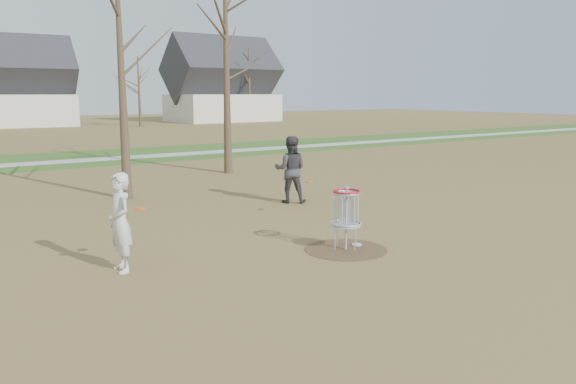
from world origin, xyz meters
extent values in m
plane|color=brown|center=(0.00, 0.00, 0.00)|extent=(160.00, 160.00, 0.00)
cube|color=#2D5119|center=(0.00, 21.00, 0.01)|extent=(160.00, 8.00, 0.01)
cube|color=#9E9E99|center=(0.00, 20.00, 0.01)|extent=(160.00, 1.50, 0.01)
cylinder|color=#47331E|center=(0.00, 0.00, 0.01)|extent=(1.80, 1.80, 0.01)
imported|color=silver|center=(-4.49, 1.23, 0.95)|extent=(0.47, 0.70, 1.89)
imported|color=#37353B|center=(2.01, 5.09, 1.03)|extent=(1.27, 1.22, 2.06)
cylinder|color=silver|center=(0.43, 0.13, 0.02)|extent=(0.22, 0.22, 0.02)
cylinder|color=orange|center=(1.20, 2.99, 1.00)|extent=(0.23, 0.22, 0.08)
cylinder|color=#FF470D|center=(-4.14, 1.09, 1.20)|extent=(0.22, 0.22, 0.02)
cylinder|color=#9EA3AD|center=(0.00, 0.00, 0.68)|extent=(0.05, 0.05, 1.35)
cylinder|color=#9EA3AD|center=(0.00, 0.00, 0.55)|extent=(0.64, 0.64, 0.04)
torus|color=#9EA3AD|center=(0.00, 0.00, 1.25)|extent=(0.60, 0.60, 0.04)
torus|color=red|center=(0.00, 0.00, 1.28)|extent=(0.60, 0.60, 0.04)
cone|color=#382B1E|center=(-2.00, 8.50, 3.75)|extent=(0.32, 0.32, 7.50)
cone|color=#382B1E|center=(3.50, 12.00, 4.25)|extent=(0.36, 0.36, 8.50)
cone|color=#382B1E|center=(12.00, 47.00, 3.50)|extent=(0.32, 0.32, 7.00)
cone|color=#382B1E|center=(26.00, 49.00, 4.25)|extent=(0.38, 0.38, 8.50)
cube|color=silver|center=(2.00, 54.00, 1.60)|extent=(10.24, 7.34, 3.20)
pyramid|color=#2D2D33|center=(2.00, 54.00, 4.98)|extent=(10.74, 7.36, 3.55)
cube|color=silver|center=(24.00, 52.00, 1.60)|extent=(12.40, 8.62, 3.20)
pyramid|color=#2D2D33|center=(24.00, 52.00, 5.23)|extent=(13.00, 8.65, 4.06)
camera|label=1|loc=(-7.61, -9.06, 3.35)|focal=35.00mm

